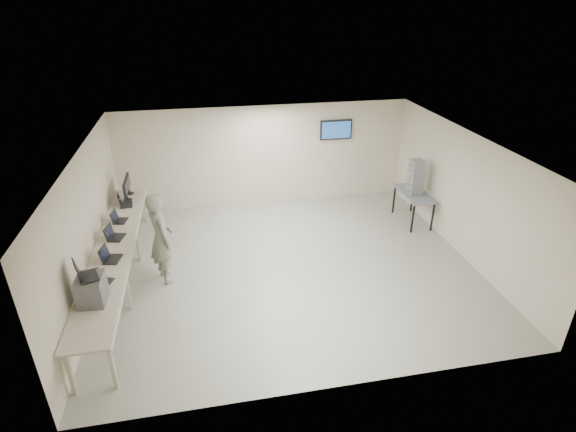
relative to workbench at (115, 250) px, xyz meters
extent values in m
cube|color=#A3A293|center=(3.59, 0.00, -0.83)|extent=(8.00, 7.00, 0.01)
cube|color=white|center=(3.59, 0.00, 1.97)|extent=(8.00, 7.00, 0.01)
cube|color=beige|center=(3.59, 3.50, 0.57)|extent=(8.00, 0.01, 2.80)
cube|color=beige|center=(3.59, -3.50, 0.57)|extent=(8.00, 0.01, 2.80)
cube|color=beige|center=(-0.41, 0.00, 0.57)|extent=(0.01, 7.00, 2.80)
cube|color=beige|center=(7.59, 0.00, 0.57)|extent=(0.01, 7.00, 2.80)
cube|color=black|center=(5.59, 3.48, 1.22)|extent=(0.15, 0.04, 0.15)
cube|color=black|center=(5.59, 3.44, 1.22)|extent=(0.90, 0.06, 0.55)
cube|color=#214D92|center=(5.59, 3.40, 1.22)|extent=(0.82, 0.01, 0.47)
cube|color=beige|center=(-0.01, 0.00, 0.05)|extent=(0.75, 6.00, 0.04)
cube|color=beige|center=(0.36, 0.00, 0.02)|extent=(0.02, 6.00, 0.06)
cube|color=beige|center=(-0.31, -2.85, -0.40)|extent=(0.06, 0.06, 0.86)
cube|color=beige|center=(0.29, -2.85, -0.40)|extent=(0.06, 0.06, 0.86)
cube|color=beige|center=(-0.31, -0.90, -0.40)|extent=(0.06, 0.06, 0.86)
cube|color=beige|center=(0.29, -0.90, -0.40)|extent=(0.06, 0.06, 0.86)
cube|color=beige|center=(-0.31, 0.90, -0.40)|extent=(0.06, 0.06, 0.86)
cube|color=beige|center=(0.29, 0.90, -0.40)|extent=(0.06, 0.06, 0.86)
cube|color=beige|center=(-0.31, 2.85, -0.40)|extent=(0.06, 0.06, 0.86)
cube|color=beige|center=(0.29, 2.85, -0.40)|extent=(0.06, 0.06, 0.86)
cube|color=slate|center=(-0.06, -1.80, 0.32)|extent=(0.43, 0.49, 0.49)
cube|color=black|center=(-0.06, -1.80, 0.58)|extent=(0.40, 0.46, 0.02)
cube|color=black|center=(-0.20, -1.80, 0.73)|extent=(0.19, 0.37, 0.28)
cube|color=black|center=(-0.19, -1.80, 0.73)|extent=(0.16, 0.32, 0.23)
cube|color=black|center=(0.01, -1.28, 0.08)|extent=(0.33, 0.39, 0.02)
cube|color=black|center=(-0.11, -1.28, 0.21)|extent=(0.16, 0.32, 0.24)
cube|color=black|center=(-0.10, -1.28, 0.21)|extent=(0.13, 0.27, 0.20)
cube|color=black|center=(0.04, -0.50, 0.09)|extent=(0.34, 0.42, 0.02)
cube|color=black|center=(-0.09, -0.50, 0.23)|extent=(0.14, 0.36, 0.27)
cube|color=black|center=(-0.08, -0.50, 0.23)|extent=(0.11, 0.32, 0.22)
cube|color=black|center=(0.00, 0.37, 0.09)|extent=(0.35, 0.43, 0.02)
cube|color=black|center=(-0.14, 0.37, 0.23)|extent=(0.16, 0.36, 0.27)
cube|color=black|center=(-0.12, 0.37, 0.23)|extent=(0.13, 0.31, 0.22)
cube|color=black|center=(-0.02, 1.15, 0.08)|extent=(0.31, 0.38, 0.02)
cube|color=black|center=(-0.14, 1.15, 0.22)|extent=(0.13, 0.33, 0.24)
cube|color=black|center=(-0.13, 1.15, 0.22)|extent=(0.10, 0.28, 0.20)
cube|color=black|center=(0.00, 2.00, 0.09)|extent=(0.31, 0.41, 0.02)
cube|color=black|center=(-0.14, 2.00, 0.23)|extent=(0.11, 0.36, 0.27)
cube|color=black|center=(-0.12, 2.00, 0.23)|extent=(0.09, 0.32, 0.22)
cylinder|color=black|center=(-0.01, 2.30, 0.08)|extent=(0.22, 0.22, 0.02)
cube|color=black|center=(-0.01, 2.30, 0.18)|extent=(0.04, 0.03, 0.17)
cube|color=black|center=(-0.01, 2.30, 0.39)|extent=(0.05, 0.49, 0.32)
cube|color=black|center=(0.02, 2.30, 0.39)|extent=(0.00, 0.44, 0.28)
cylinder|color=black|center=(-0.01, 2.71, 0.08)|extent=(0.22, 0.22, 0.02)
cube|color=black|center=(-0.01, 2.71, 0.18)|extent=(0.04, 0.03, 0.18)
cube|color=black|center=(-0.01, 2.71, 0.40)|extent=(0.05, 0.49, 0.33)
cube|color=black|center=(0.02, 2.71, 0.40)|extent=(0.00, 0.45, 0.28)
imported|color=slate|center=(0.91, 0.04, 0.16)|extent=(0.69, 0.84, 1.96)
cube|color=slate|center=(7.19, 1.52, -0.02)|extent=(0.64, 1.37, 0.04)
cube|color=black|center=(6.92, 0.94, -0.43)|extent=(0.04, 0.04, 0.79)
cube|color=black|center=(6.92, 2.11, -0.43)|extent=(0.04, 0.04, 0.79)
cube|color=black|center=(7.46, 0.94, -0.43)|extent=(0.04, 0.04, 0.79)
cube|color=black|center=(7.46, 2.11, -0.43)|extent=(0.04, 0.04, 0.79)
cube|color=gray|center=(7.17, 1.52, 0.08)|extent=(0.34, 0.37, 0.18)
cube|color=gray|center=(7.17, 1.52, 0.26)|extent=(0.34, 0.37, 0.18)
cube|color=gray|center=(7.17, 1.52, 0.44)|extent=(0.34, 0.37, 0.18)
cube|color=gray|center=(7.17, 1.52, 0.62)|extent=(0.34, 0.37, 0.18)
cube|color=gray|center=(7.17, 1.52, 0.79)|extent=(0.34, 0.37, 0.18)
camera|label=1|loc=(1.91, -8.28, 4.65)|focal=28.00mm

